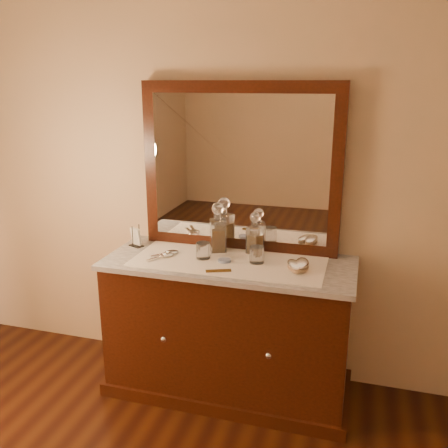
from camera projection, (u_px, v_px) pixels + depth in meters
The scene contains 18 objects.
dresser_cabinet at pixel (229, 329), 2.93m from camera, with size 1.40×0.55×0.82m, color black.
dresser_plinth at pixel (229, 382), 3.03m from camera, with size 1.46×0.59×0.08m, color black.
knob_left at pixel (164, 339), 2.73m from camera, with size 0.04×0.04×0.04m, color silver.
knob_right at pixel (269, 355), 2.57m from camera, with size 0.04×0.04×0.04m, color silver.
marble_top at pixel (229, 263), 2.81m from camera, with size 1.44×0.59×0.03m, color silver.
mirror_frame at pixel (240, 168), 2.89m from camera, with size 1.20×0.08×1.00m, color black.
mirror_glass at pixel (239, 169), 2.85m from camera, with size 1.06×0.01×0.86m, color white.
lace_runner at pixel (228, 262), 2.78m from camera, with size 1.10×0.45×0.00m, color white.
pin_dish at pixel (225, 260), 2.78m from camera, with size 0.07×0.07×0.01m, color silver.
comb at pixel (218, 271), 2.64m from camera, with size 0.14×0.03×0.01m, color brown.
napkin_rack at pixel (136, 238), 3.04m from camera, with size 0.10×0.09×0.14m.
decanter_left at pixel (218, 232), 2.92m from camera, with size 0.12×0.12×0.30m.
decanter_right at pixel (255, 237), 2.89m from camera, with size 0.10×0.10×0.26m.
brush_near at pixel (294, 266), 2.65m from camera, with size 0.12×0.17×0.04m.
brush_far at pixel (302, 265), 2.66m from camera, with size 0.09×0.18×0.05m.
hand_mirror_outer at pixel (169, 253), 2.90m from camera, with size 0.15×0.17×0.02m.
hand_mirror_inner at pixel (165, 255), 2.86m from camera, with size 0.13×0.19×0.02m.
tumblers at pixel (230, 253), 2.79m from camera, with size 0.40×0.10×0.09m.
Camera 1 is at (0.71, -0.57, 1.85)m, focal length 39.00 mm.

